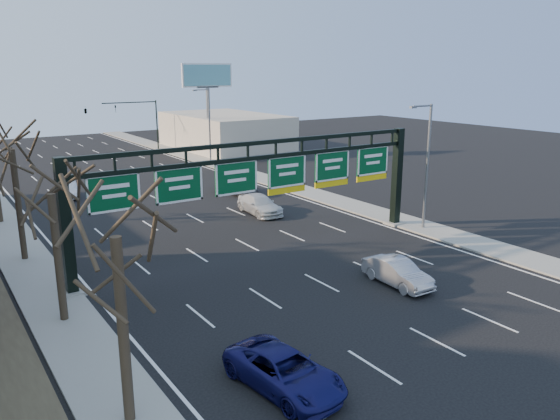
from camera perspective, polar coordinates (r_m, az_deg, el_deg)
ground at (r=28.83m, az=6.82°, el=-8.80°), size 160.00×160.00×0.00m
sidewalk_left at (r=41.72m, az=-26.22°, el=-2.71°), size 3.00×120.00×0.12m
sidewalk_right at (r=51.34m, az=3.14°, el=1.83°), size 3.00×120.00×0.12m
lane_markings at (r=45.01m, az=-9.98°, el=-0.28°), size 21.60×120.00×0.01m
sign_gantry at (r=33.68m, az=-1.63°, el=3.00°), size 24.60×1.20×7.20m
building_right_distant at (r=79.79m, az=-5.81°, el=8.14°), size 12.00×20.00×5.00m
tree_near at (r=17.01m, az=-17.06°, el=0.62°), size 3.60×3.60×8.86m
tree_gantry at (r=25.67m, az=-23.04°, el=3.82°), size 3.60×3.60×8.48m
tree_mid at (r=35.36m, az=-26.44°, el=7.34°), size 3.60×3.60×9.24m
streetlight_near at (r=40.08m, az=15.04°, el=5.04°), size 2.15×0.22×9.00m
streetlight_far at (r=67.25m, az=-7.49°, el=9.10°), size 2.15×0.22×9.00m
billboard_right at (r=72.57m, az=-7.58°, el=12.65°), size 7.00×0.50×12.00m
traffic_signal_mast at (r=78.60m, az=-17.01°, el=9.69°), size 10.16×0.54×7.00m
car_blue_suv at (r=20.73m, az=0.46°, el=-16.47°), size 2.96×5.33×1.41m
car_silver_sedan at (r=30.32m, az=12.17°, el=-6.39°), size 1.69×4.37×1.42m
car_white_wagon at (r=44.01m, az=-2.16°, el=0.59°), size 2.40×5.23×1.48m
car_grey_far at (r=51.11m, az=-4.59°, el=2.64°), size 2.63×5.13×1.67m
car_silver_distant at (r=53.04m, az=-21.22°, el=1.95°), size 1.99×4.28×1.36m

